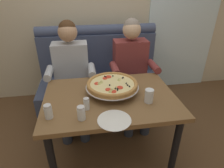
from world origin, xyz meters
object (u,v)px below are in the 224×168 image
Objects in this scene: shaker_parmesan at (87,105)px; pizza at (112,84)px; diner_left at (71,72)px; diner_right at (132,68)px; shaker_pepper_flakes at (48,112)px; drinking_glass at (149,97)px; shaker_oregano at (81,114)px; plate_near_left at (114,119)px; dining_table at (110,105)px; patio_chair at (168,43)px; booth_bench at (101,83)px.

pizza is at bearing 42.74° from shaker_parmesan.
diner_left and diner_right have the same top height.
drinking_glass is at bearing 6.17° from shaker_pepper_flakes.
diner_right is 11.61× the size of shaker_oregano.
diner_left is 0.72m from diner_right.
pizza is 1.91× the size of plate_near_left.
diner_left is at bearing 80.71° from shaker_pepper_flakes.
dining_table is 0.57m from shaker_pepper_flakes.
shaker_parmesan is 0.12× the size of patio_chair.
patio_chair reaches higher than drinking_glass.
shaker_pepper_flakes reaches higher than shaker_oregano.
diner_right reaches higher than drinking_glass.
pizza is at bearing 143.92° from drinking_glass.
patio_chair is at bearing 54.86° from dining_table.
drinking_glass is (0.31, -0.14, 0.14)m from dining_table.
drinking_glass is (0.33, 0.20, 0.04)m from plate_near_left.
pizza is 4.38× the size of shaker_oregano.
shaker_oregano is (-0.26, -0.28, 0.14)m from dining_table.
dining_table is 10.63× the size of shaker_oregano.
diner_right is at bearing 55.67° from shaker_oregano.
shaker_oregano is (0.10, -0.90, 0.06)m from diner_left.
patio_chair is at bearing 49.82° from shaker_pepper_flakes.
shaker_parmesan is (-0.24, -0.22, -0.04)m from pizza.
plate_near_left is at bearing -13.17° from shaker_pepper_flakes.
pizza is at bearing 65.47° from dining_table.
diner_left is at bearing -140.65° from patio_chair.
diner_right is at bearing 59.30° from pizza.
booth_bench is at bearing 91.94° from pizza.
shaker_parmesan is (-0.57, -0.78, 0.06)m from diner_right.
pizza is 0.35m from drinking_glass.
pizza is 2.59m from patio_chair.
diner_left is at bearing 120.12° from dining_table.
diner_left is at bearing 109.37° from plate_near_left.
patio_chair reaches higher than shaker_oregano.
shaker_parmesan is (0.28, 0.07, -0.01)m from shaker_pepper_flakes.
patio_chair is (1.52, 1.27, 0.13)m from booth_bench.
booth_bench is 14.15× the size of shaker_pepper_flakes.
shaker_oregano is 0.44× the size of plate_near_left.
diner_right is 1.03m from plate_near_left.
plate_near_left is at bearing -91.00° from booth_bench.
booth_bench is 13.55× the size of drinking_glass.
diner_right is at bearing 68.39° from plate_near_left.
shaker_parmesan is 0.85× the size of drinking_glass.
drinking_glass is at bearing -93.84° from diner_right.
patio_chair is (1.88, 1.54, -0.19)m from diner_left.
patio_chair is at bearing 58.35° from plate_near_left.
plate_near_left is at bearing -93.59° from dining_table.
pizza is 4.09× the size of drinking_glass.
drinking_glass is (0.28, -0.20, -0.03)m from pizza.
booth_bench is 0.92m from pizza.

